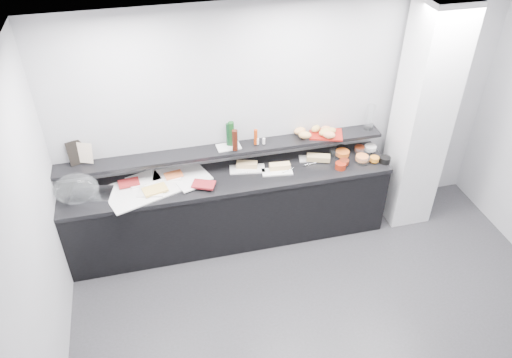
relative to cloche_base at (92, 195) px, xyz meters
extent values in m
plane|color=#2D2D30|center=(2.14, -1.69, -0.92)|extent=(5.00, 5.00, 0.00)
cube|color=#A5A6AC|center=(2.14, 0.31, 0.43)|extent=(5.00, 0.02, 2.70)
plane|color=white|center=(2.14, -1.69, 1.78)|extent=(5.00, 5.00, 0.00)
cube|color=silver|center=(3.64, -0.04, 0.43)|extent=(0.50, 0.50, 2.70)
cube|color=black|center=(1.44, 0.01, -0.50)|extent=(3.60, 0.60, 0.85)
cube|color=black|center=(1.44, 0.01, -0.05)|extent=(3.62, 0.62, 0.05)
cube|color=black|center=(1.44, 0.18, 0.21)|extent=(3.60, 0.25, 0.04)
cube|color=silver|center=(0.00, 0.00, 0.00)|extent=(0.46, 0.35, 0.04)
ellipsoid|color=white|center=(-0.13, -0.01, 0.11)|extent=(0.45, 0.30, 0.34)
cube|color=silver|center=(0.67, 0.05, -0.01)|extent=(1.21, 0.86, 0.01)
cube|color=white|center=(0.53, 0.15, 0.00)|extent=(0.39, 0.32, 0.01)
cube|color=maroon|center=(0.38, 0.09, 0.02)|extent=(0.23, 0.16, 0.02)
cube|color=white|center=(0.79, 0.16, 0.00)|extent=(0.34, 0.25, 0.01)
cube|color=orange|center=(0.86, 0.12, 0.02)|extent=(0.21, 0.15, 0.02)
cube|color=silver|center=(0.60, -0.10, 0.00)|extent=(0.30, 0.23, 0.01)
cube|color=#EDC25C|center=(0.64, -0.09, 0.02)|extent=(0.28, 0.21, 0.02)
cube|color=white|center=(1.03, -0.07, 0.00)|extent=(0.33, 0.27, 0.01)
cube|color=maroon|center=(1.15, -0.13, 0.02)|extent=(0.28, 0.23, 0.02)
cube|color=silver|center=(1.67, 0.08, -0.01)|extent=(0.41, 0.22, 0.01)
cube|color=tan|center=(1.67, 0.12, 0.02)|extent=(0.25, 0.15, 0.06)
cylinder|color=#B3B7BA|center=(1.65, 0.02, 0.00)|extent=(0.16, 0.02, 0.01)
cube|color=white|center=(1.98, -0.04, -0.01)|extent=(0.35, 0.18, 0.01)
cube|color=#E8BE79|center=(2.02, 0.00, 0.02)|extent=(0.23, 0.11, 0.06)
cylinder|color=#A9ACB0|center=(2.10, -0.06, 0.00)|extent=(0.15, 0.07, 0.01)
cube|color=silver|center=(2.44, 0.11, -0.01)|extent=(0.33, 0.19, 0.01)
cube|color=tan|center=(2.49, 0.06, 0.02)|extent=(0.28, 0.19, 0.06)
cylinder|color=#ADB0B4|center=(2.37, 0.00, 0.00)|extent=(0.16, 0.03, 0.01)
cylinder|color=silver|center=(2.74, 0.13, 0.02)|extent=(0.21, 0.21, 0.07)
cylinder|color=#CD5A1B|center=(2.79, 0.08, 0.03)|extent=(0.18, 0.18, 0.05)
cylinder|color=black|center=(2.82, 0.16, 0.02)|extent=(0.14, 0.14, 0.07)
cylinder|color=#4E1A0B|center=(3.02, 0.12, 0.03)|extent=(0.12, 0.12, 0.05)
cylinder|color=white|center=(3.04, 0.08, 0.02)|extent=(0.22, 0.22, 0.07)
cylinder|color=silver|center=(3.15, 0.11, 0.03)|extent=(0.18, 0.18, 0.05)
cylinder|color=maroon|center=(2.68, -0.14, 0.02)|extent=(0.16, 0.16, 0.07)
cylinder|color=#561B0C|center=(2.74, -0.09, 0.03)|extent=(0.12, 0.12, 0.05)
cylinder|color=silver|center=(2.97, -0.09, 0.02)|extent=(0.21, 0.21, 0.07)
cylinder|color=orange|center=(2.97, -0.06, 0.03)|extent=(0.16, 0.16, 0.05)
cylinder|color=black|center=(3.22, -0.15, 0.02)|extent=(0.13, 0.13, 0.07)
cylinder|color=orange|center=(3.10, -0.12, 0.03)|extent=(0.12, 0.12, 0.05)
cube|color=black|center=(-0.08, 0.28, 0.36)|extent=(0.22, 0.13, 0.26)
cube|color=beige|center=(-0.02, 0.25, 0.36)|extent=(0.20, 0.12, 0.22)
cube|color=white|center=(1.49, 0.20, 0.24)|extent=(0.27, 0.17, 0.01)
cylinder|color=#0E3419|center=(1.50, 0.23, 0.37)|extent=(0.06, 0.06, 0.26)
cylinder|color=#341209|center=(1.54, 0.12, 0.36)|extent=(0.06, 0.06, 0.24)
cylinder|color=#113E16|center=(1.53, 0.23, 0.38)|extent=(0.06, 0.06, 0.28)
cylinder|color=#A7340B|center=(1.79, 0.18, 0.33)|extent=(0.05, 0.05, 0.18)
cylinder|color=silver|center=(1.81, 0.17, 0.28)|extent=(0.04, 0.04, 0.07)
cylinder|color=white|center=(1.87, 0.16, 0.28)|extent=(0.04, 0.04, 0.07)
cube|color=maroon|center=(2.61, 0.19, 0.24)|extent=(0.43, 0.36, 0.02)
ellipsoid|color=tan|center=(2.32, 0.25, 0.29)|extent=(0.15, 0.11, 0.08)
ellipsoid|color=tan|center=(2.51, 0.25, 0.29)|extent=(0.14, 0.12, 0.08)
ellipsoid|color=#C87B4C|center=(2.62, 0.22, 0.29)|extent=(0.14, 0.11, 0.08)
ellipsoid|color=tan|center=(2.35, 0.15, 0.29)|extent=(0.17, 0.13, 0.08)
ellipsoid|color=#D88752|center=(2.61, 0.09, 0.29)|extent=(0.16, 0.14, 0.08)
ellipsoid|color=#B68A45|center=(2.66, 0.16, 0.29)|extent=(0.14, 0.11, 0.08)
ellipsoid|color=#BA8F47|center=(2.58, 0.16, 0.29)|extent=(0.18, 0.14, 0.08)
cylinder|color=silver|center=(3.14, 0.21, 0.38)|extent=(0.11, 0.11, 0.30)
camera|label=1|loc=(0.69, -4.33, 3.19)|focal=35.00mm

